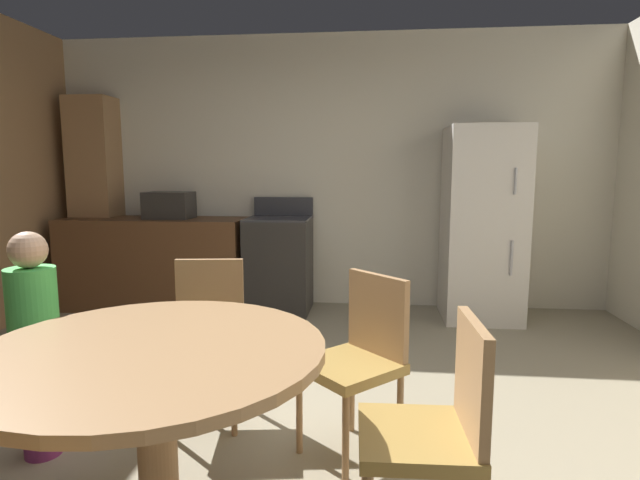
% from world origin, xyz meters
% --- Properties ---
extents(ground_plane, '(14.00, 14.00, 0.00)m').
position_xyz_m(ground_plane, '(0.00, 0.00, 0.00)').
color(ground_plane, gray).
extents(wall_back, '(5.81, 0.12, 2.70)m').
position_xyz_m(wall_back, '(0.00, 2.95, 1.35)').
color(wall_back, silver).
rests_on(wall_back, ground).
extents(kitchen_counter, '(1.80, 0.60, 0.90)m').
position_xyz_m(kitchen_counter, '(-1.70, 2.55, 0.45)').
color(kitchen_counter, brown).
rests_on(kitchen_counter, ground).
extents(pantry_column, '(0.44, 0.36, 2.10)m').
position_xyz_m(pantry_column, '(-2.39, 2.73, 1.05)').
color(pantry_column, '#9E754C').
rests_on(pantry_column, ground).
extents(oven_range, '(0.60, 0.60, 1.10)m').
position_xyz_m(oven_range, '(-0.45, 2.55, 0.47)').
color(oven_range, '#2D2B28').
rests_on(oven_range, ground).
extents(refrigerator, '(0.68, 0.68, 1.76)m').
position_xyz_m(refrigerator, '(1.44, 2.50, 0.88)').
color(refrigerator, silver).
rests_on(refrigerator, ground).
extents(microwave, '(0.44, 0.32, 0.26)m').
position_xyz_m(microwave, '(-1.54, 2.55, 1.03)').
color(microwave, '#2D2B28').
rests_on(microwave, kitchen_counter).
extents(dining_table, '(1.21, 1.21, 0.76)m').
position_xyz_m(dining_table, '(-0.32, -0.57, 0.60)').
color(dining_table, '#9E754C').
rests_on(dining_table, ground).
extents(chair_north, '(0.45, 0.45, 0.87)m').
position_xyz_m(chair_north, '(-0.46, 0.41, 0.50)').
color(chair_north, '#9E754C').
rests_on(chair_north, ground).
extents(chair_northeast, '(0.57, 0.57, 0.87)m').
position_xyz_m(chair_northeast, '(0.39, 0.12, 0.50)').
color(chair_northeast, '#9E754C').
rests_on(chair_northeast, ground).
extents(chair_east, '(0.41, 0.41, 0.87)m').
position_xyz_m(chair_east, '(0.67, -0.53, 0.50)').
color(chair_east, '#9E754C').
rests_on(chair_east, ground).
extents(person_child, '(0.30, 0.30, 1.09)m').
position_xyz_m(person_child, '(-1.14, -0.06, 0.58)').
color(person_child, '#8C337A').
rests_on(person_child, ground).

